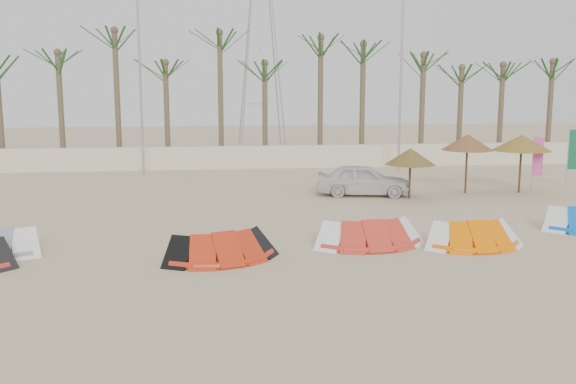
{
  "coord_description": "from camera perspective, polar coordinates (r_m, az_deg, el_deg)",
  "views": [
    {
      "loc": [
        -2.59,
        -14.57,
        4.81
      ],
      "look_at": [
        0.0,
        6.0,
        1.3
      ],
      "focal_mm": 40.0,
      "sensor_mm": 36.0,
      "label": 1
    }
  ],
  "objects": [
    {
      "name": "kite_orange",
      "position": [
        20.03,
        15.98,
        -3.44
      ],
      "size": [
        2.99,
        1.66,
        0.9
      ],
      "color": "#FF6F00",
      "rests_on": "ground"
    },
    {
      "name": "pylon",
      "position": [
        42.99,
        -2.34,
        3.17
      ],
      "size": [
        3.0,
        3.0,
        14.0
      ],
      "primitive_type": null,
      "color": "#A5A8AD",
      "rests_on": "ground"
    },
    {
      "name": "car",
      "position": [
        28.03,
        6.7,
        1.08
      ],
      "size": [
        4.27,
        2.41,
        1.37
      ],
      "primitive_type": "imported",
      "rotation": [
        0.0,
        0.0,
        1.36
      ],
      "color": "silver",
      "rests_on": "ground"
    },
    {
      "name": "parasol_right",
      "position": [
        30.23,
        20.06,
        4.12
      ],
      "size": [
        2.58,
        2.58,
        2.58
      ],
      "color": "#4C331E",
      "rests_on": "ground"
    },
    {
      "name": "lamp_b",
      "position": [
        34.75,
        -12.99,
        10.94
      ],
      "size": [
        1.25,
        0.14,
        11.0
      ],
      "color": "#A5A8AD",
      "rests_on": "ground"
    },
    {
      "name": "palm_line",
      "position": [
        38.25,
        -2.34,
        12.04
      ],
      "size": [
        52.0,
        4.0,
        7.7
      ],
      "color": "brown",
      "rests_on": "ground"
    },
    {
      "name": "flag_green",
      "position": [
        32.86,
        23.9,
        3.34
      ],
      "size": [
        0.45,
        0.1,
        2.86
      ],
      "color": "#A5A8AD",
      "rests_on": "ground"
    },
    {
      "name": "kite_red_right",
      "position": [
        19.57,
        7.14,
        -3.43
      ],
      "size": [
        3.41,
        1.86,
        0.9
      ],
      "color": "red",
      "rests_on": "ground"
    },
    {
      "name": "ground",
      "position": [
        15.56,
        2.79,
        -8.4
      ],
      "size": [
        120.0,
        120.0,
        0.0
      ],
      "primitive_type": "plane",
      "color": "#C2B28D",
      "rests_on": "ground"
    },
    {
      "name": "flag_pink",
      "position": [
        30.59,
        21.22,
        2.84
      ],
      "size": [
        0.44,
        0.16,
        2.62
      ],
      "color": "#A5A8AD",
      "rests_on": "ground"
    },
    {
      "name": "parasol_left",
      "position": [
        27.52,
        10.83,
        3.12
      ],
      "size": [
        2.12,
        2.12,
        2.14
      ],
      "color": "#4C331E",
      "rests_on": "ground"
    },
    {
      "name": "parasol_mid",
      "position": [
        29.34,
        15.66,
        4.27
      ],
      "size": [
        2.27,
        2.27,
        2.62
      ],
      "color": "#4C331E",
      "rests_on": "ground"
    },
    {
      "name": "boundary_wall",
      "position": [
        36.9,
        -3.11,
        3.12
      ],
      "size": [
        60.0,
        0.3,
        1.3
      ],
      "primitive_type": "cube",
      "color": "beige",
      "rests_on": "ground"
    },
    {
      "name": "lamp_c",
      "position": [
        36.18,
        10.09,
        10.97
      ],
      "size": [
        1.25,
        0.14,
        11.0
      ],
      "color": "#A5A8AD",
      "rests_on": "ground"
    },
    {
      "name": "kite_red_mid",
      "position": [
        17.97,
        -5.91,
        -4.59
      ],
      "size": [
        3.48,
        2.33,
        0.9
      ],
      "color": "red",
      "rests_on": "ground"
    }
  ]
}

